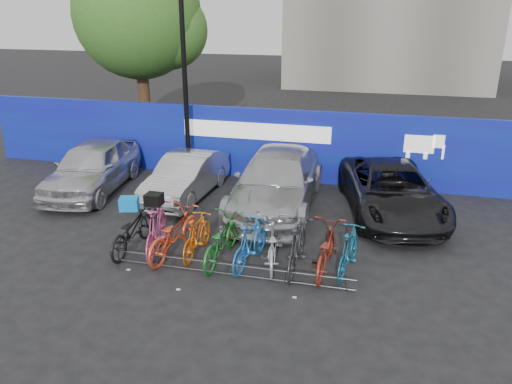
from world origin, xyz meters
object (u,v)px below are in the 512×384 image
(car_1, at_px, (186,176))
(car_3, at_px, (391,190))
(car_0, at_px, (92,166))
(bike_9, at_px, (349,251))
(bike_5, at_px, (250,243))
(bike_3, at_px, (197,236))
(bike_6, at_px, (271,243))
(bike_7, at_px, (297,247))
(tree, at_px, (144,18))
(bike_0, at_px, (132,230))
(bike_8, at_px, (325,249))
(lamppost, at_px, (185,81))
(bike_2, at_px, (174,233))
(bike_1, at_px, (156,229))
(car_2, at_px, (277,181))
(bike_rack, at_px, (226,269))
(bike_4, at_px, (221,240))

(car_1, distance_m, car_3, 6.07)
(car_0, xyz_separation_m, bike_9, (8.26, -3.32, -0.27))
(car_1, relative_size, bike_9, 2.28)
(bike_5, height_order, bike_9, bike_5)
(bike_3, bearing_deg, bike_6, -177.12)
(bike_3, height_order, bike_9, bike_9)
(bike_7, bearing_deg, tree, -49.85)
(bike_0, bearing_deg, car_3, -146.74)
(bike_3, relative_size, bike_8, 0.83)
(lamppost, relative_size, bike_3, 3.67)
(tree, bearing_deg, bike_2, -62.12)
(bike_1, relative_size, bike_2, 0.97)
(bike_3, bearing_deg, bike_8, -178.51)
(bike_2, height_order, bike_5, bike_2)
(bike_0, distance_m, bike_1, 0.64)
(bike_5, relative_size, bike_6, 0.94)
(car_1, xyz_separation_m, bike_1, (0.70, -3.66, -0.04))
(car_1, distance_m, bike_9, 6.26)
(car_2, relative_size, bike_1, 2.72)
(car_2, relative_size, bike_7, 2.86)
(car_2, xyz_separation_m, bike_9, (2.32, -3.37, -0.28))
(bike_2, distance_m, bike_5, 1.86)
(car_2, bearing_deg, car_0, 179.20)
(car_3, bearing_deg, bike_rack, -140.83)
(car_0, distance_m, bike_1, 5.13)
(bike_3, bearing_deg, car_2, -107.40)
(lamppost, distance_m, bike_0, 6.07)
(car_1, relative_size, car_3, 0.78)
(car_3, height_order, bike_2, car_3)
(car_2, distance_m, car_3, 3.22)
(bike_4, xyz_separation_m, bike_6, (1.15, 0.17, -0.03))
(bike_0, bearing_deg, bike_6, -176.43)
(bike_1, distance_m, bike_3, 0.99)
(bike_0, distance_m, bike_9, 5.11)
(car_2, relative_size, bike_2, 2.63)
(bike_5, bearing_deg, bike_9, -164.74)
(car_3, bearing_deg, bike_3, -153.04)
(bike_4, relative_size, bike_8, 1.01)
(car_3, bearing_deg, bike_2, -155.37)
(bike_1, distance_m, bike_9, 4.48)
(bike_6, bearing_deg, bike_8, 166.01)
(car_3, bearing_deg, bike_0, -160.61)
(car_2, bearing_deg, bike_8, -63.32)
(bike_1, distance_m, bike_2, 0.45)
(bike_rack, xyz_separation_m, bike_9, (2.56, 0.81, 0.36))
(car_2, distance_m, bike_9, 4.10)
(car_0, height_order, bike_4, car_0)
(bike_3, bearing_deg, bike_4, 169.48)
(bike_6, bearing_deg, bike_3, -10.58)
(tree, xyz_separation_m, bike_5, (7.16, -10.06, -4.53))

